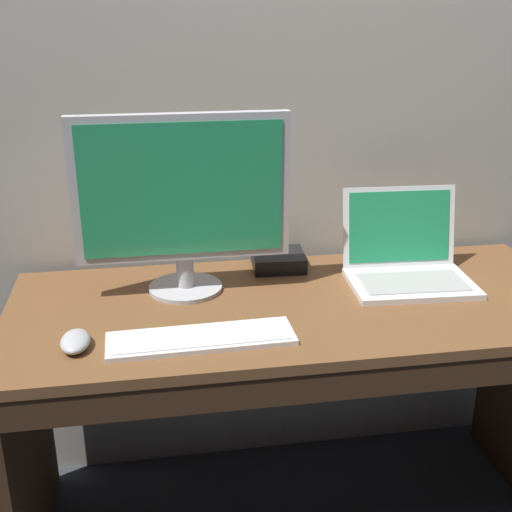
{
  "coord_description": "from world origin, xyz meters",
  "views": [
    {
      "loc": [
        -0.39,
        -1.6,
        1.51
      ],
      "look_at": [
        -0.12,
        0.0,
        0.89
      ],
      "focal_mm": 46.46,
      "sensor_mm": 36.0,
      "label": 1
    }
  ],
  "objects_px": {
    "wired_keyboard": "(201,338)",
    "computer_mouse": "(75,341)",
    "external_drive_box": "(278,260)",
    "external_monitor": "(182,197)",
    "laptop_white": "(408,267)"
  },
  "relations": [
    {
      "from": "wired_keyboard",
      "to": "computer_mouse",
      "type": "distance_m",
      "value": 0.3
    },
    {
      "from": "external_drive_box",
      "to": "external_monitor",
      "type": "bearing_deg",
      "value": -154.62
    },
    {
      "from": "external_monitor",
      "to": "external_drive_box",
      "type": "distance_m",
      "value": 0.41
    },
    {
      "from": "external_monitor",
      "to": "external_drive_box",
      "type": "relative_size",
      "value": 3.69
    },
    {
      "from": "laptop_white",
      "to": "external_monitor",
      "type": "bearing_deg",
      "value": 177.47
    },
    {
      "from": "laptop_white",
      "to": "computer_mouse",
      "type": "relative_size",
      "value": 3.14
    },
    {
      "from": "laptop_white",
      "to": "external_drive_box",
      "type": "distance_m",
      "value": 0.39
    },
    {
      "from": "external_monitor",
      "to": "computer_mouse",
      "type": "relative_size",
      "value": 5.03
    },
    {
      "from": "external_monitor",
      "to": "external_drive_box",
      "type": "height_order",
      "value": "external_monitor"
    },
    {
      "from": "laptop_white",
      "to": "external_monitor",
      "type": "relative_size",
      "value": 0.62
    },
    {
      "from": "laptop_white",
      "to": "external_monitor",
      "type": "xyz_separation_m",
      "value": [
        -0.64,
        0.03,
        0.23
      ]
    },
    {
      "from": "wired_keyboard",
      "to": "computer_mouse",
      "type": "height_order",
      "value": "computer_mouse"
    },
    {
      "from": "external_monitor",
      "to": "external_drive_box",
      "type": "xyz_separation_m",
      "value": [
        0.29,
        0.14,
        -0.25
      ]
    },
    {
      "from": "wired_keyboard",
      "to": "computer_mouse",
      "type": "bearing_deg",
      "value": 176.97
    },
    {
      "from": "wired_keyboard",
      "to": "external_drive_box",
      "type": "height_order",
      "value": "external_drive_box"
    }
  ]
}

